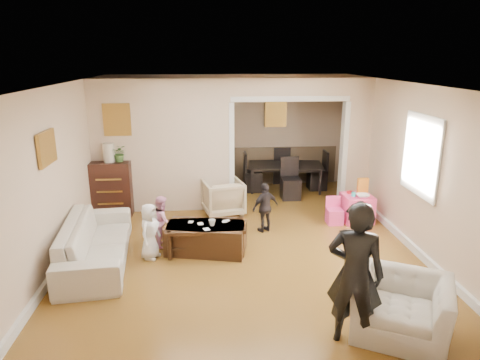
{
  "coord_description": "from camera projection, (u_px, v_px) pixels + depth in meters",
  "views": [
    {
      "loc": [
        -0.55,
        -6.56,
        3.02
      ],
      "look_at": [
        0.0,
        0.2,
        1.05
      ],
      "focal_mm": 32.31,
      "sensor_mm": 36.0,
      "label": 1
    }
  ],
  "objects": [
    {
      "name": "floor",
      "position": [
        241.0,
        244.0,
        7.16
      ],
      "size": [
        7.0,
        7.0,
        0.0
      ],
      "primitive_type": "plane",
      "color": "olive",
      "rests_on": "ground"
    },
    {
      "name": "partition_left",
      "position": [
        163.0,
        147.0,
        8.42
      ],
      "size": [
        2.75,
        0.18,
        2.6
      ],
      "primitive_type": "cube",
      "color": "#C8AF92",
      "rests_on": "ground"
    },
    {
      "name": "partition_right",
      "position": [
        355.0,
        143.0,
        8.72
      ],
      "size": [
        0.55,
        0.18,
        2.6
      ],
      "primitive_type": "cube",
      "color": "#C8AF92",
      "rests_on": "ground"
    },
    {
      "name": "partition_header",
      "position": [
        290.0,
        87.0,
        8.3
      ],
      "size": [
        2.22,
        0.18,
        0.35
      ],
      "primitive_type": "cube",
      "color": "#C8AF92",
      "rests_on": "partition_right"
    },
    {
      "name": "window_pane",
      "position": [
        422.0,
        155.0,
        6.56
      ],
      "size": [
        0.03,
        0.95,
        1.1
      ],
      "primitive_type": "cube",
      "color": "white",
      "rests_on": "ground"
    },
    {
      "name": "framed_art_partition",
      "position": [
        117.0,
        120.0,
        8.11
      ],
      "size": [
        0.45,
        0.03,
        0.55
      ],
      "primitive_type": "cube",
      "color": "brown",
      "rests_on": "partition_left"
    },
    {
      "name": "framed_art_sofa_wall",
      "position": [
        47.0,
        148.0,
        5.88
      ],
      "size": [
        0.03,
        0.55,
        0.4
      ],
      "primitive_type": "cube",
      "color": "brown"
    },
    {
      "name": "framed_art_alcove",
      "position": [
        276.0,
        114.0,
        10.07
      ],
      "size": [
        0.45,
        0.03,
        0.55
      ],
      "primitive_type": "cube",
      "color": "brown"
    },
    {
      "name": "sofa",
      "position": [
        96.0,
        242.0,
        6.45
      ],
      "size": [
        1.11,
        2.34,
        0.66
      ],
      "primitive_type": "imported",
      "rotation": [
        0.0,
        0.0,
        1.67
      ],
      "color": "beige",
      "rests_on": "ground"
    },
    {
      "name": "armchair_back",
      "position": [
        223.0,
        197.0,
        8.44
      ],
      "size": [
        0.88,
        0.89,
        0.68
      ],
      "primitive_type": "imported",
      "rotation": [
        0.0,
        0.0,
        3.36
      ],
      "color": "tan",
      "rests_on": "ground"
    },
    {
      "name": "armchair_front",
      "position": [
        401.0,
        307.0,
        4.78
      ],
      "size": [
        1.32,
        1.27,
        0.66
      ],
      "primitive_type": "imported",
      "rotation": [
        0.0,
        0.0,
        -0.49
      ],
      "color": "beige",
      "rests_on": "ground"
    },
    {
      "name": "dresser",
      "position": [
        112.0,
        188.0,
        8.38
      ],
      "size": [
        0.77,
        0.43,
        1.06
      ],
      "primitive_type": "cube",
      "color": "black",
      "rests_on": "ground"
    },
    {
      "name": "table_lamp",
      "position": [
        109.0,
        153.0,
        8.19
      ],
      "size": [
        0.22,
        0.22,
        0.36
      ],
      "primitive_type": "cylinder",
      "color": "beige",
      "rests_on": "dresser"
    },
    {
      "name": "potted_plant",
      "position": [
        120.0,
        153.0,
        8.21
      ],
      "size": [
        0.29,
        0.26,
        0.33
      ],
      "primitive_type": "imported",
      "color": "#3F652D",
      "rests_on": "dresser"
    },
    {
      "name": "coffee_table",
      "position": [
        206.0,
        238.0,
        6.83
      ],
      "size": [
        1.33,
        0.86,
        0.46
      ],
      "primitive_type": "cube",
      "rotation": [
        0.0,
        0.0,
        -0.22
      ],
      "color": "#3A2412",
      "rests_on": "ground"
    },
    {
      "name": "coffee_cup",
      "position": [
        212.0,
        223.0,
        6.71
      ],
      "size": [
        0.13,
        0.13,
        0.1
      ],
      "primitive_type": "imported",
      "rotation": [
        0.0,
        0.0,
        -0.22
      ],
      "color": "silver",
      "rests_on": "coffee_table"
    },
    {
      "name": "play_table",
      "position": [
        357.0,
        208.0,
        8.1
      ],
      "size": [
        0.55,
        0.55,
        0.51
      ],
      "primitive_type": "cube",
      "rotation": [
        0.0,
        0.0,
        0.04
      ],
      "color": "#FF4387",
      "rests_on": "ground"
    },
    {
      "name": "cereal_box",
      "position": [
        363.0,
        186.0,
        8.09
      ],
      "size": [
        0.2,
        0.08,
        0.3
      ],
      "primitive_type": "cube",
      "rotation": [
        0.0,
        0.0,
        0.04
      ],
      "color": "gold",
      "rests_on": "play_table"
    },
    {
      "name": "cyan_cup",
      "position": [
        354.0,
        194.0,
        7.96
      ],
      "size": [
        0.08,
        0.08,
        0.08
      ],
      "primitive_type": "cylinder",
      "color": "#26BEC0",
      "rests_on": "play_table"
    },
    {
      "name": "toy_block",
      "position": [
        349.0,
        192.0,
        8.13
      ],
      "size": [
        0.1,
        0.09,
        0.05
      ],
      "primitive_type": "cube",
      "rotation": [
        0.0,
        0.0,
        0.39
      ],
      "color": "red",
      "rests_on": "play_table"
    },
    {
      "name": "play_bowl",
      "position": [
        363.0,
        196.0,
        7.91
      ],
      "size": [
        0.24,
        0.24,
        0.06
      ],
      "primitive_type": "imported",
      "rotation": [
        0.0,
        0.0,
        0.04
      ],
      "color": "white",
      "rests_on": "play_table"
    },
    {
      "name": "dining_table",
      "position": [
        285.0,
        177.0,
        9.98
      ],
      "size": [
        1.79,
        1.14,
        0.59
      ],
      "primitive_type": "imported",
      "rotation": [
        0.0,
        0.0,
        -0.12
      ],
      "color": "black",
      "rests_on": "ground"
    },
    {
      "name": "adult_person",
      "position": [
        355.0,
        274.0,
        4.51
      ],
      "size": [
        0.7,
        0.61,
        1.62
      ],
      "primitive_type": "imported",
      "rotation": [
        0.0,
        0.0,
        2.68
      ],
      "color": "black",
      "rests_on": "ground"
    },
    {
      "name": "child_kneel_a",
      "position": [
        150.0,
        231.0,
        6.57
      ],
      "size": [
        0.42,
        0.5,
        0.87
      ],
      "primitive_type": "imported",
      "rotation": [
        0.0,
        0.0,
        1.18
      ],
      "color": "white",
      "rests_on": "ground"
    },
    {
      "name": "child_kneel_b",
      "position": [
        162.0,
        221.0,
        7.01
      ],
      "size": [
        0.37,
        0.45,
        0.85
      ],
      "primitive_type": "imported",
      "rotation": [
        0.0,
        0.0,
        1.7
      ],
      "color": "pink",
      "rests_on": "ground"
    },
    {
      "name": "child_toddler",
      "position": [
        265.0,
        207.0,
        7.57
      ],
      "size": [
        0.57,
        0.44,
        0.9
      ],
      "primitive_type": "imported",
      "rotation": [
        0.0,
        0.0,
        -2.66
      ],
      "color": "black",
      "rests_on": "ground"
    },
    {
      "name": "craft_papers",
      "position": [
        209.0,
        224.0,
        6.79
      ],
      "size": [
        0.68,
        0.46,
        0.0
      ],
      "color": "white",
      "rests_on": "coffee_table"
    }
  ]
}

